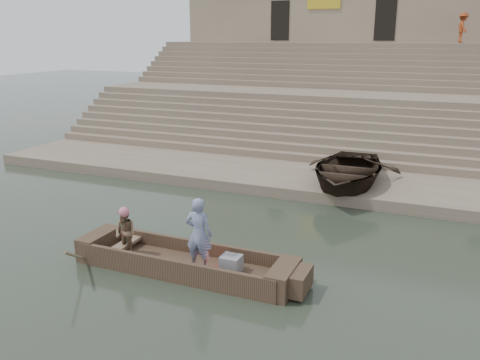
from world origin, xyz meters
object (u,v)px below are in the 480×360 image
Objects in this scene: standing_man at (199,234)px; rowing_man at (125,232)px; main_rowboat at (184,267)px; beached_rowboat at (347,170)px; television at (231,264)px; pedestrian at (463,28)px.

standing_man reaches higher than rowing_man.
rowing_man is at bearing -174.42° from main_rowboat.
main_rowboat is at bearing -108.59° from beached_rowboat.
standing_man reaches higher than television.
standing_man is at bearing -168.27° from television.
television is at bearing 152.38° from pedestrian.
standing_man is at bearing -104.85° from beached_rowboat.
main_rowboat is 2.81× the size of standing_man.
pedestrian reaches higher than main_rowboat.
pedestrian is (5.20, 22.76, 4.93)m from standing_man.
pedestrian is (5.71, 22.60, 5.93)m from main_rowboat.
television is 0.09× the size of beached_rowboat.
main_rowboat is 1.00× the size of beached_rowboat.
beached_rowboat is at bearing 81.61° from television.
television is 7.84m from beached_rowboat.
television is (2.82, 0.15, -0.40)m from rowing_man.
rowing_man is 2.86m from television.
standing_man is 8.11m from beached_rowboat.
pedestrian is (3.32, 14.87, 5.12)m from beached_rowboat.
standing_man is 1.06× the size of pedestrian.
pedestrian reaches higher than standing_man.
main_rowboat is 4.15× the size of rowing_man.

